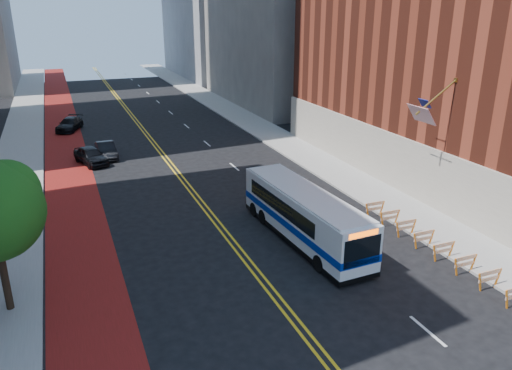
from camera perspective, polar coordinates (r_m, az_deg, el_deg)
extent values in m
plane|color=black|center=(21.64, 5.27, -16.16)|extent=(160.00, 160.00, 0.00)
cube|color=gray|center=(47.34, -25.52, 2.42)|extent=(4.00, 140.00, 0.15)
cube|color=gray|center=(51.34, 2.14, 5.62)|extent=(4.00, 140.00, 0.15)
cube|color=maroon|center=(47.21, -20.82, 2.94)|extent=(3.60, 140.00, 0.01)
cube|color=gold|center=(47.89, -11.35, 4.10)|extent=(0.14, 140.00, 0.01)
cube|color=gold|center=(47.95, -10.93, 4.14)|extent=(0.14, 140.00, 0.01)
cube|color=silver|center=(22.64, 19.01, -15.48)|extent=(0.14, 2.20, 0.01)
cube|color=silver|center=(28.14, 8.52, -7.18)|extent=(0.14, 2.20, 0.01)
cube|color=silver|center=(34.63, 1.93, -1.65)|extent=(0.14, 2.20, 0.01)
cube|color=silver|center=(41.65, -2.49, 2.10)|extent=(0.14, 2.20, 0.01)
cube|color=silver|center=(48.97, -5.62, 4.75)|extent=(0.14, 2.20, 0.01)
cube|color=silver|center=(56.48, -7.94, 6.69)|extent=(0.14, 2.20, 0.01)
cube|color=silver|center=(64.10, -9.73, 8.16)|extent=(0.14, 2.20, 0.01)
cube|color=silver|center=(71.81, -11.14, 9.31)|extent=(0.14, 2.20, 0.01)
cube|color=silver|center=(79.58, -12.29, 10.24)|extent=(0.14, 2.20, 0.01)
cube|color=silver|center=(87.38, -13.23, 11.00)|extent=(0.14, 2.20, 0.01)
cube|color=silver|center=(95.22, -14.03, 11.63)|extent=(0.14, 2.20, 0.01)
cube|color=silver|center=(103.09, -14.70, 12.16)|extent=(0.14, 2.20, 0.01)
cube|color=#5F2315|center=(40.89, 26.97, 15.44)|extent=(16.00, 36.00, 22.00)
cube|color=#9E9384|center=(36.96, 16.51, 2.20)|extent=(0.50, 36.00, 4.00)
cube|color=black|center=(33.12, 22.79, -2.27)|extent=(0.35, 2.80, 2.20)
cube|color=black|center=(38.03, 15.59, 1.35)|extent=(0.35, 2.80, 2.20)
cube|color=black|center=(43.52, 10.11, 4.09)|extent=(0.35, 2.80, 2.20)
cube|color=#A57F33|center=(32.64, 21.97, 11.07)|extent=(0.25, 0.25, 0.25)
cylinder|color=#A57F33|center=(31.86, 19.96, 9.48)|extent=(2.85, 0.12, 2.05)
cube|color=#B21419|center=(31.39, 18.36, 7.66)|extent=(0.75, 1.90, 1.05)
cube|color=navy|center=(31.98, 18.72, 8.84)|extent=(0.39, 0.85, 0.52)
cube|color=orange|center=(25.08, 26.73, -11.60)|extent=(0.32, 0.06, 0.99)
cube|color=orange|center=(25.95, 24.22, -10.11)|extent=(0.32, 0.06, 0.99)
cube|color=orange|center=(26.69, 25.90, -9.52)|extent=(0.32, 0.06, 0.99)
cube|color=orange|center=(26.14, 25.20, -9.04)|extent=(1.25, 0.05, 0.22)
cube|color=orange|center=(26.29, 25.09, -9.71)|extent=(1.25, 0.05, 0.18)
cube|color=orange|center=(26.88, 21.88, -8.70)|extent=(0.32, 0.06, 0.99)
cube|color=orange|center=(27.60, 23.57, -8.18)|extent=(0.32, 0.06, 0.99)
cube|color=orange|center=(27.06, 22.85, -7.69)|extent=(1.25, 0.05, 0.22)
cube|color=orange|center=(27.21, 22.75, -8.34)|extent=(1.25, 0.05, 0.18)
cube|color=orange|center=(27.86, 19.73, -7.37)|extent=(0.32, 0.06, 0.99)
cube|color=orange|center=(28.55, 21.41, -6.91)|extent=(0.32, 0.06, 0.99)
cube|color=orange|center=(28.03, 20.68, -6.41)|extent=(1.25, 0.05, 0.22)
cube|color=orange|center=(28.18, 20.59, -7.05)|extent=(1.25, 0.05, 0.18)
cube|color=orange|center=(28.89, 17.74, -6.13)|extent=(0.32, 0.06, 0.99)
cube|color=orange|center=(29.56, 19.40, -5.72)|extent=(0.32, 0.06, 0.99)
cube|color=orange|center=(29.06, 18.67, -5.21)|extent=(1.25, 0.05, 0.22)
cube|color=orange|center=(29.20, 18.59, -5.84)|extent=(1.25, 0.05, 0.18)
cube|color=orange|center=(29.97, 15.89, -4.97)|extent=(0.32, 0.06, 0.99)
cube|color=orange|center=(30.61, 17.54, -4.61)|extent=(0.32, 0.06, 0.99)
cube|color=orange|center=(30.13, 16.80, -4.10)|extent=(1.25, 0.05, 0.22)
cube|color=orange|center=(30.27, 16.74, -4.70)|extent=(1.25, 0.05, 0.18)
cube|color=orange|center=(31.08, 14.19, -3.89)|extent=(0.32, 0.06, 0.99)
cube|color=orange|center=(31.71, 15.81, -3.56)|extent=(0.32, 0.06, 0.99)
cube|color=orange|center=(31.24, 15.07, -3.05)|extent=(1.25, 0.05, 0.22)
cube|color=orange|center=(31.37, 15.01, -3.64)|extent=(1.25, 0.05, 0.18)
cube|color=orange|center=(32.24, 12.60, -2.88)|extent=(0.32, 0.06, 0.99)
cube|color=orange|center=(32.84, 14.20, -2.58)|extent=(0.32, 0.06, 0.99)
cube|color=orange|center=(32.39, 13.46, -2.08)|extent=(1.25, 0.05, 0.22)
cube|color=orange|center=(32.51, 13.41, -2.65)|extent=(1.25, 0.05, 0.18)
cylinder|color=black|center=(24.29, -26.81, -9.27)|extent=(0.32, 0.32, 3.20)
sphere|color=#204D10|center=(23.20, -26.65, -0.80)|extent=(2.80, 2.80, 2.80)
cube|color=silver|center=(28.26, 5.52, -3.35)|extent=(2.94, 10.94, 2.57)
cube|color=navy|center=(28.41, 5.49, -4.06)|extent=(2.97, 10.98, 0.41)
cube|color=black|center=(28.67, 4.82, -2.05)|extent=(2.80, 7.70, 0.86)
cube|color=black|center=(24.15, 12.02, -7.43)|extent=(2.07, 0.20, 1.44)
cube|color=black|center=(32.55, 0.78, 0.65)|extent=(1.88, 0.19, 0.90)
cube|color=#FF5905|center=(23.75, 12.19, -5.50)|extent=(1.64, 0.16, 0.27)
cube|color=silver|center=(27.77, 5.61, -0.83)|extent=(2.79, 10.40, 0.11)
cube|color=black|center=(28.79, 5.43, -5.71)|extent=(2.97, 10.97, 0.27)
cylinder|color=black|center=(25.61, 7.29, -8.89)|extent=(0.32, 0.92, 0.90)
cylinder|color=black|center=(26.69, 11.21, -7.86)|extent=(0.32, 0.92, 0.90)
cylinder|color=black|center=(30.70, 0.88, -3.65)|extent=(0.32, 0.92, 0.90)
cylinder|color=black|center=(31.62, 4.36, -2.99)|extent=(0.32, 0.92, 0.90)
cylinder|color=black|center=(31.78, -0.14, -2.80)|extent=(0.32, 0.92, 0.90)
cylinder|color=black|center=(32.67, 3.25, -2.19)|extent=(0.32, 0.92, 0.90)
imported|color=black|center=(44.44, -18.36, 3.21)|extent=(2.97, 4.62, 1.47)
imported|color=black|center=(45.92, -16.75, 3.83)|extent=(1.68, 4.21, 1.36)
imported|color=black|center=(57.51, -20.53, 6.53)|extent=(3.43, 4.96, 1.33)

